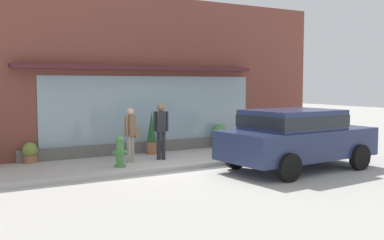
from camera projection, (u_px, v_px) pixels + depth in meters
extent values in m
plane|color=#B2AFA8|center=(188.00, 167.00, 12.35)|extent=(60.00, 60.00, 0.00)
cube|color=#B2B2AD|center=(192.00, 166.00, 12.17)|extent=(14.00, 0.24, 0.12)
cube|color=brown|center=(139.00, 74.00, 14.90)|extent=(14.00, 0.36, 5.07)
cube|color=#8CA5B2|center=(154.00, 109.00, 15.04)|extent=(7.42, 0.03, 2.15)
cube|color=#4C1E23|center=(143.00, 68.00, 14.58)|extent=(8.02, 0.56, 0.12)
cube|color=#605E59|center=(142.00, 147.00, 14.90)|extent=(7.82, 0.20, 0.36)
cylinder|color=#4C8C47|center=(120.00, 166.00, 12.38)|extent=(0.32, 0.32, 0.06)
cylinder|color=#4C8C47|center=(120.00, 153.00, 12.36)|extent=(0.21, 0.21, 0.62)
sphere|color=#4C8C47|center=(120.00, 140.00, 12.33)|extent=(0.22, 0.22, 0.22)
cylinder|color=#4C8C47|center=(115.00, 153.00, 12.28)|extent=(0.10, 0.09, 0.09)
cylinder|color=#4C8C47|center=(125.00, 152.00, 12.43)|extent=(0.10, 0.09, 0.09)
cylinder|color=#4C8C47|center=(122.00, 153.00, 12.23)|extent=(0.09, 0.10, 0.09)
cylinder|color=#9E9384|center=(132.00, 149.00, 13.15)|extent=(0.12, 0.12, 0.76)
cylinder|color=#9E9384|center=(129.00, 149.00, 13.01)|extent=(0.12, 0.12, 0.76)
cube|color=brown|center=(130.00, 126.00, 13.03)|extent=(0.36, 0.34, 0.57)
sphere|color=tan|center=(130.00, 112.00, 13.00)|extent=(0.21, 0.21, 0.21)
cylinder|color=brown|center=(134.00, 125.00, 13.21)|extent=(0.08, 0.08, 0.54)
cylinder|color=brown|center=(127.00, 126.00, 12.85)|extent=(0.08, 0.08, 0.54)
cube|color=#846647|center=(136.00, 133.00, 13.30)|extent=(0.25, 0.22, 0.28)
cylinder|color=#232328|center=(159.00, 146.00, 13.52)|extent=(0.12, 0.12, 0.82)
cylinder|color=#232328|center=(163.00, 146.00, 13.55)|extent=(0.12, 0.12, 0.82)
cube|color=#232328|center=(161.00, 122.00, 13.48)|extent=(0.31, 0.26, 0.61)
sphere|color=brown|center=(161.00, 108.00, 13.44)|extent=(0.22, 0.22, 0.22)
cylinder|color=#232328|center=(155.00, 121.00, 13.43)|extent=(0.08, 0.08, 0.58)
cylinder|color=#232328|center=(167.00, 121.00, 13.52)|extent=(0.08, 0.08, 0.58)
cube|color=navy|center=(298.00, 143.00, 11.98)|extent=(4.30, 2.16, 0.73)
cube|color=navy|center=(292.00, 120.00, 11.82)|extent=(2.41, 1.89, 0.55)
cube|color=#1E2328|center=(292.00, 120.00, 11.82)|extent=(2.45, 1.91, 0.30)
cylinder|color=black|center=(304.00, 148.00, 13.53)|extent=(0.68, 0.22, 0.67)
cylinder|color=black|center=(360.00, 157.00, 11.94)|extent=(0.68, 0.22, 0.67)
cylinder|color=black|center=(236.00, 156.00, 12.09)|extent=(0.68, 0.22, 0.67)
cylinder|color=black|center=(289.00, 167.00, 10.50)|extent=(0.68, 0.22, 0.67)
cylinder|color=#9E6042|center=(152.00, 148.00, 14.60)|extent=(0.33, 0.33, 0.38)
cone|color=#23562D|center=(152.00, 127.00, 14.54)|extent=(0.29, 0.29, 0.99)
cylinder|color=#9E6042|center=(30.00, 159.00, 13.00)|extent=(0.37, 0.37, 0.22)
sphere|color=olive|center=(30.00, 150.00, 12.98)|extent=(0.43, 0.43, 0.43)
sphere|color=white|center=(29.00, 146.00, 12.88)|extent=(0.13, 0.13, 0.13)
sphere|color=#B266B7|center=(34.00, 147.00, 13.05)|extent=(0.09, 0.09, 0.09)
cylinder|color=#4C4C51|center=(220.00, 142.00, 16.06)|extent=(0.42, 0.42, 0.38)
sphere|color=#4C934C|center=(220.00, 131.00, 16.03)|extent=(0.49, 0.49, 0.49)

